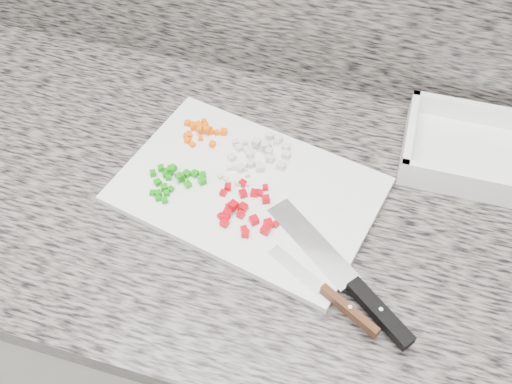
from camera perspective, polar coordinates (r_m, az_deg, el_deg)
cabinet at (r=1.33m, az=-2.42°, el=-12.47°), size 3.92×0.62×0.86m
countertop at (r=0.94m, az=-3.33°, el=-0.46°), size 3.96×0.64×0.04m
cutting_board at (r=0.92m, az=-0.85°, el=0.18°), size 0.45×0.35×0.01m
carrot_pile at (r=0.99m, az=-5.44°, el=6.09°), size 0.08×0.07×0.02m
onion_pile at (r=0.95m, az=0.72°, el=4.11°), size 0.10×0.10×0.02m
green_pepper_pile at (r=0.92m, az=-8.20°, el=1.26°), size 0.10×0.08×0.02m
red_pepper_pile at (r=0.88m, az=-1.11°, el=-1.82°), size 0.11×0.11×0.02m
garlic_pile at (r=0.92m, az=-2.17°, el=1.66°), size 0.06×0.04×0.01m
chef_knife at (r=0.82m, az=9.87°, el=-9.34°), size 0.24×0.20×0.02m
paring_knife at (r=0.80m, az=7.92°, el=-10.59°), size 0.18×0.11×0.02m
tray at (r=1.02m, az=21.38°, el=3.59°), size 0.25×0.18×0.05m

